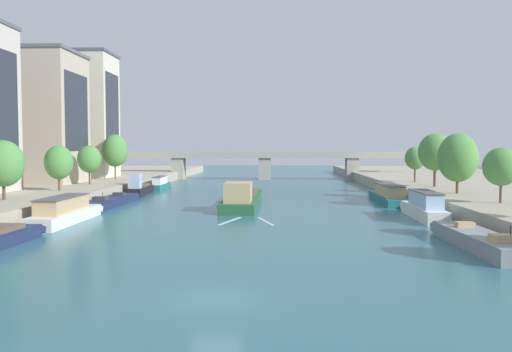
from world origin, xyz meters
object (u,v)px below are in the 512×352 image
moored_boat_left_downstream (160,184)px  tree_right_distant (435,152)px  moored_boat_left_gap_after (65,212)px  tree_right_by_lamp (415,158)px  moored_boat_left_near (112,201)px  moored_boat_left_upstream (140,188)px  tree_left_end_of_row (59,162)px  moored_boat_right_near (478,240)px  barge_midriver (242,198)px  bridge_far (265,161)px  moored_boat_right_gap_after (424,207)px  tree_left_nearest (115,151)px  tree_left_third (89,159)px  moored_boat_right_second (388,195)px  tree_right_second (458,158)px  tree_right_past_mid (501,167)px  tree_left_by_lamp (3,164)px

moored_boat_left_downstream → tree_right_distant: 47.48m
moored_boat_left_gap_after → tree_right_by_lamp: tree_right_by_lamp is taller
moored_boat_left_near → moored_boat_left_downstream: moored_boat_left_downstream is taller
moored_boat_left_upstream → tree_left_end_of_row: (-6.78, -14.63, 4.51)m
moored_boat_right_near → moored_boat_left_gap_after: bearing=161.8°
barge_midriver → tree_left_end_of_row: (-23.93, -0.19, 4.55)m
tree_right_distant → bridge_far: (-25.57, 47.49, -2.60)m
moored_boat_right_gap_after → tree_left_nearest: 58.27m
moored_boat_left_upstream → tree_left_third: tree_left_third is taller
moored_boat_right_second → tree_left_third: 44.43m
moored_boat_left_upstream → tree_right_second: (43.59, -17.00, 5.21)m
moored_boat_right_gap_after → tree_left_nearest: bearing=140.1°
barge_midriver → tree_right_second: size_ratio=3.25×
tree_left_end_of_row → tree_right_second: 50.42m
moored_boat_left_gap_after → moored_boat_left_near: size_ratio=0.92×
moored_boat_left_near → tree_right_second: 43.94m
moored_boat_left_gap_after → tree_right_distant: (43.67, 25.12, 5.72)m
tree_left_nearest → tree_right_past_mid: tree_left_nearest is taller
tree_left_end_of_row → moored_boat_right_gap_after: bearing=-14.7°
moored_boat_right_gap_after → tree_right_past_mid: (7.03, -2.03, 4.32)m
moored_boat_right_second → bridge_far: bridge_far is taller
tree_right_by_lamp → tree_left_nearest: bearing=173.0°
tree_left_end_of_row → bridge_far: bearing=65.8°
moored_boat_left_gap_after → tree_left_nearest: tree_left_nearest is taller
moored_boat_right_near → bridge_far: size_ratio=0.21×
moored_boat_left_gap_after → moored_boat_right_second: moored_boat_left_gap_after is taller
moored_boat_left_downstream → bridge_far: size_ratio=0.16×
tree_left_third → tree_left_by_lamp: bearing=-91.9°
moored_boat_left_gap_after → tree_left_nearest: size_ratio=1.74×
moored_boat_left_near → moored_boat_left_upstream: bearing=90.4°
tree_left_end_of_row → moored_boat_right_second: bearing=6.5°
moored_boat_left_downstream → bridge_far: bearing=58.7°
moored_boat_left_upstream → tree_left_nearest: tree_left_nearest is taller
tree_right_by_lamp → bridge_far: 45.06m
barge_midriver → moored_boat_left_downstream: barge_midriver is taller
moored_boat_left_upstream → moored_boat_right_gap_after: moored_boat_left_upstream is taller
moored_boat_right_near → tree_right_by_lamp: 48.17m
moored_boat_left_upstream → tree_right_by_lamp: 44.57m
barge_midriver → moored_boat_right_near: (19.43, -28.16, -0.38)m
tree_left_by_lamp → bridge_far: tree_left_by_lamp is taller
moored_boat_left_near → tree_right_second: tree_right_second is taller
moored_boat_left_downstream → moored_boat_right_second: 42.26m
tree_left_end_of_row → tree_left_third: bearing=90.6°
barge_midriver → moored_boat_left_gap_after: size_ratio=1.72×
moored_boat_right_second → tree_right_past_mid: (7.31, -18.57, 4.49)m
moored_boat_right_second → moored_boat_left_near: bearing=-172.4°
moored_boat_right_near → tree_left_end_of_row: tree_left_end_of_row is taller
moored_boat_left_near → moored_boat_left_gap_after: bearing=-88.4°
barge_midriver → tree_left_third: size_ratio=4.04×
moored_boat_left_downstream → moored_boat_right_near: 65.45m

